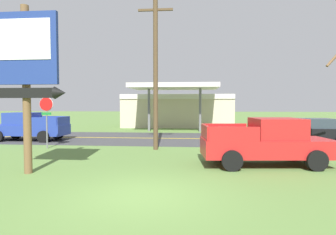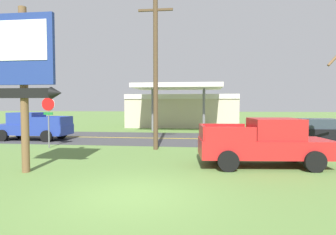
{
  "view_description": "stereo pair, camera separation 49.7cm",
  "coord_description": "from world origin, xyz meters",
  "px_view_note": "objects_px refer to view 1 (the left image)",
  "views": [
    {
      "loc": [
        1.43,
        -7.59,
        2.54
      ],
      "look_at": [
        0.0,
        8.0,
        1.8
      ],
      "focal_mm": 30.06,
      "sensor_mm": 36.0,
      "label": 1
    },
    {
      "loc": [
        1.93,
        -7.54,
        2.54
      ],
      "look_at": [
        0.0,
        8.0,
        1.8
      ],
      "focal_mm": 30.06,
      "sensor_mm": 36.0,
      "label": 2
    }
  ],
  "objects_px": {
    "stop_sign": "(46,113)",
    "car_black_mid_lane": "(312,131)",
    "pickup_blue_on_road": "(28,127)",
    "pickup_red_parked_on_lawn": "(267,142)",
    "gas_station": "(178,110)",
    "motel_sign": "(25,64)",
    "utility_pole": "(156,63)"
  },
  "relations": [
    {
      "from": "pickup_red_parked_on_lawn",
      "to": "utility_pole",
      "type": "bearing_deg",
      "value": 144.83
    },
    {
      "from": "stop_sign",
      "to": "utility_pole",
      "type": "distance_m",
      "value": 6.89
    },
    {
      "from": "car_black_mid_lane",
      "to": "motel_sign",
      "type": "bearing_deg",
      "value": -146.36
    },
    {
      "from": "gas_station",
      "to": "pickup_blue_on_road",
      "type": "distance_m",
      "value": 16.48
    },
    {
      "from": "stop_sign",
      "to": "pickup_blue_on_road",
      "type": "height_order",
      "value": "stop_sign"
    },
    {
      "from": "pickup_red_parked_on_lawn",
      "to": "pickup_blue_on_road",
      "type": "xyz_separation_m",
      "value": [
        -14.57,
        6.7,
        0.0
      ]
    },
    {
      "from": "motel_sign",
      "to": "utility_pole",
      "type": "height_order",
      "value": "utility_pole"
    },
    {
      "from": "utility_pole",
      "to": "car_black_mid_lane",
      "type": "xyz_separation_m",
      "value": [
        9.65,
        3.07,
        -4.01
      ]
    },
    {
      "from": "pickup_red_parked_on_lawn",
      "to": "car_black_mid_lane",
      "type": "distance_m",
      "value": 8.08
    },
    {
      "from": "stop_sign",
      "to": "pickup_blue_on_road",
      "type": "xyz_separation_m",
      "value": [
        -3.13,
        3.22,
        -1.06
      ]
    },
    {
      "from": "utility_pole",
      "to": "pickup_red_parked_on_lawn",
      "type": "distance_m",
      "value": 7.39
    },
    {
      "from": "car_black_mid_lane",
      "to": "stop_sign",
      "type": "bearing_deg",
      "value": -168.59
    },
    {
      "from": "motel_sign",
      "to": "car_black_mid_lane",
      "type": "height_order",
      "value": "motel_sign"
    },
    {
      "from": "motel_sign",
      "to": "gas_station",
      "type": "distance_m",
      "value": 22.75
    },
    {
      "from": "utility_pole",
      "to": "gas_station",
      "type": "xyz_separation_m",
      "value": [
        0.31,
        16.34,
        -2.89
      ]
    },
    {
      "from": "pickup_blue_on_road",
      "to": "car_black_mid_lane",
      "type": "xyz_separation_m",
      "value": [
        19.07,
        0.0,
        -0.13
      ]
    },
    {
      "from": "motel_sign",
      "to": "car_black_mid_lane",
      "type": "bearing_deg",
      "value": 33.64
    },
    {
      "from": "pickup_red_parked_on_lawn",
      "to": "stop_sign",
      "type": "bearing_deg",
      "value": 163.07
    },
    {
      "from": "gas_station",
      "to": "car_black_mid_lane",
      "type": "distance_m",
      "value": 16.26
    },
    {
      "from": "gas_station",
      "to": "motel_sign",
      "type": "bearing_deg",
      "value": -100.66
    },
    {
      "from": "gas_station",
      "to": "pickup_blue_on_road",
      "type": "xyz_separation_m",
      "value": [
        -9.73,
        -13.26,
        -0.98
      ]
    },
    {
      "from": "stop_sign",
      "to": "car_black_mid_lane",
      "type": "bearing_deg",
      "value": 11.41
    },
    {
      "from": "gas_station",
      "to": "pickup_red_parked_on_lawn",
      "type": "height_order",
      "value": "gas_station"
    },
    {
      "from": "gas_station",
      "to": "car_black_mid_lane",
      "type": "bearing_deg",
      "value": -54.83
    },
    {
      "from": "motel_sign",
      "to": "pickup_red_parked_on_lawn",
      "type": "relative_size",
      "value": 1.14
    },
    {
      "from": "pickup_blue_on_road",
      "to": "pickup_red_parked_on_lawn",
      "type": "bearing_deg",
      "value": -24.7
    },
    {
      "from": "gas_station",
      "to": "car_black_mid_lane",
      "type": "relative_size",
      "value": 2.86
    },
    {
      "from": "gas_station",
      "to": "car_black_mid_lane",
      "type": "xyz_separation_m",
      "value": [
        9.34,
        -13.26,
        -1.11
      ]
    },
    {
      "from": "stop_sign",
      "to": "gas_station",
      "type": "relative_size",
      "value": 0.25
    },
    {
      "from": "motel_sign",
      "to": "stop_sign",
      "type": "height_order",
      "value": "motel_sign"
    },
    {
      "from": "stop_sign",
      "to": "utility_pole",
      "type": "height_order",
      "value": "utility_pole"
    },
    {
      "from": "motel_sign",
      "to": "stop_sign",
      "type": "relative_size",
      "value": 2.06
    }
  ]
}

